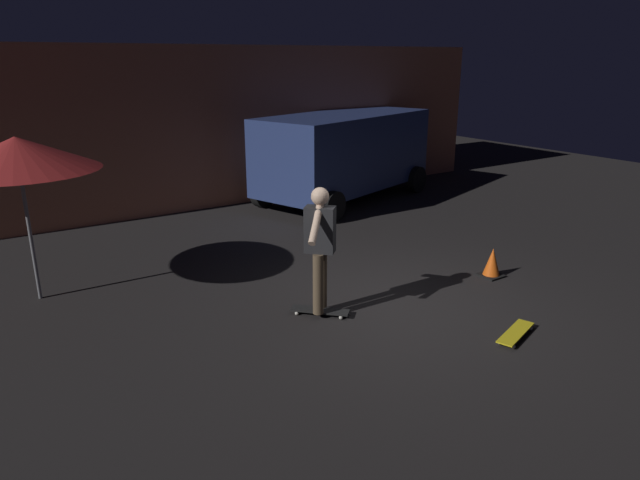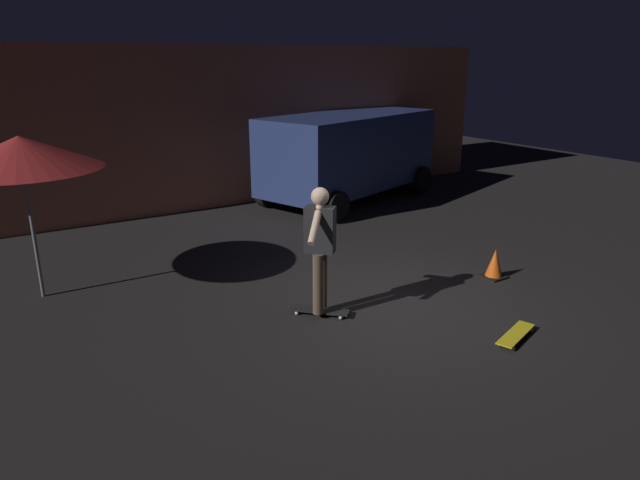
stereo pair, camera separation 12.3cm
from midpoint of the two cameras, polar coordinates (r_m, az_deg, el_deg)
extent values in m
plane|color=black|center=(8.00, 7.94, -6.66)|extent=(28.00, 28.00, 0.00)
cube|color=#B76B4C|center=(15.23, -9.37, 11.90)|extent=(13.41, 3.94, 3.54)
cube|color=navy|center=(13.62, 3.18, 8.91)|extent=(4.96, 3.22, 1.70)
cube|color=black|center=(15.46, 8.31, 11.13)|extent=(0.59, 1.68, 0.64)
cylinder|color=black|center=(15.74, 4.00, 6.96)|extent=(0.70, 0.41, 0.66)
cylinder|color=black|center=(14.70, 10.33, 5.94)|extent=(0.70, 0.41, 0.66)
cylinder|color=black|center=(13.10, -4.96, 4.72)|extent=(0.70, 0.41, 0.66)
cylinder|color=black|center=(11.84, 1.94, 3.35)|extent=(0.70, 0.41, 0.66)
cylinder|color=slate|center=(8.82, -26.48, 1.53)|extent=(0.05, 0.05, 2.20)
cone|color=#A52626|center=(8.63, -27.38, 7.75)|extent=(2.10, 2.10, 0.45)
cube|color=black|center=(7.68, 0.46, -7.04)|extent=(0.68, 0.70, 0.02)
sphere|color=silver|center=(7.72, 2.79, -7.23)|extent=(0.05, 0.05, 0.05)
sphere|color=silver|center=(7.57, 2.55, -7.76)|extent=(0.05, 0.05, 0.05)
sphere|color=silver|center=(7.84, -1.55, -6.80)|extent=(0.05, 0.05, 0.05)
sphere|color=silver|center=(7.69, -1.88, -7.31)|extent=(0.05, 0.05, 0.05)
cube|color=gold|center=(7.48, 19.42, -8.85)|extent=(0.80, 0.43, 0.02)
sphere|color=silver|center=(7.22, 19.19, -10.15)|extent=(0.05, 0.05, 0.05)
sphere|color=silver|center=(7.27, 17.92, -9.82)|extent=(0.05, 0.05, 0.05)
sphere|color=silver|center=(7.74, 20.77, -8.40)|extent=(0.05, 0.05, 0.05)
sphere|color=silver|center=(7.78, 19.58, -8.10)|extent=(0.05, 0.05, 0.05)
cylinder|color=brown|center=(7.62, 0.66, -3.84)|extent=(0.14, 0.14, 0.82)
cylinder|color=brown|center=(7.42, 0.28, -4.45)|extent=(0.14, 0.14, 0.82)
cube|color=#262628|center=(7.28, 0.48, 1.05)|extent=(0.42, 0.43, 0.60)
sphere|color=beige|center=(7.17, 0.49, 4.38)|extent=(0.23, 0.23, 0.23)
cylinder|color=beige|center=(7.45, 0.87, 2.63)|extent=(0.45, 0.44, 0.46)
cylinder|color=beige|center=(7.03, 0.08, 1.71)|extent=(0.45, 0.44, 0.46)
cube|color=black|center=(9.36, 17.28, -3.49)|extent=(0.34, 0.34, 0.03)
cone|color=#EA5914|center=(9.29, 17.40, -2.26)|extent=(0.28, 0.28, 0.46)
camera|label=1|loc=(0.06, -89.52, 0.16)|focal=32.04mm
camera|label=2|loc=(0.06, 90.48, -0.16)|focal=32.04mm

